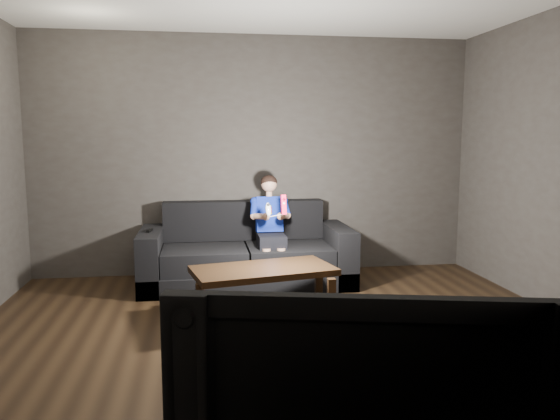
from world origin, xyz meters
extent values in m
plane|color=black|center=(0.00, 0.00, 0.00)|extent=(5.00, 5.00, 0.00)
cube|color=#3C3634|center=(0.00, 2.50, 1.35)|extent=(5.00, 0.04, 2.70)
cube|color=#3C3634|center=(0.00, -2.50, 1.35)|extent=(5.00, 0.04, 2.70)
cube|color=black|center=(-0.15, 1.95, 0.10)|extent=(2.22, 0.96, 0.19)
cube|color=black|center=(-0.59, 1.85, 0.31)|extent=(0.87, 0.68, 0.23)
cube|color=black|center=(0.29, 1.85, 0.31)|extent=(0.87, 0.68, 0.23)
cube|color=black|center=(-0.15, 2.32, 0.64)|extent=(1.77, 0.22, 0.43)
cube|color=black|center=(-1.15, 1.95, 0.30)|extent=(0.22, 0.96, 0.60)
cube|color=black|center=(0.85, 1.95, 0.30)|extent=(0.22, 0.96, 0.60)
cube|color=black|center=(0.10, 1.83, 0.49)|extent=(0.28, 0.36, 0.13)
cube|color=navy|center=(0.10, 2.02, 0.74)|extent=(0.28, 0.20, 0.39)
cube|color=#E1DE05|center=(0.10, 1.94, 0.80)|extent=(0.09, 0.09, 0.09)
cube|color=#B30001|center=(0.10, 1.93, 0.80)|extent=(0.06, 0.06, 0.06)
cylinder|color=tan|center=(0.10, 2.02, 0.96)|extent=(0.07, 0.07, 0.06)
sphere|color=tan|center=(0.10, 2.02, 1.07)|extent=(0.17, 0.17, 0.17)
ellipsoid|color=black|center=(0.10, 2.03, 1.09)|extent=(0.18, 0.18, 0.15)
cylinder|color=navy|center=(-0.07, 1.95, 0.81)|extent=(0.08, 0.21, 0.18)
cylinder|color=navy|center=(0.27, 1.95, 0.81)|extent=(0.08, 0.21, 0.18)
cylinder|color=tan|center=(-0.02, 1.80, 0.77)|extent=(0.13, 0.22, 0.10)
cylinder|color=tan|center=(0.23, 1.80, 0.77)|extent=(0.13, 0.22, 0.10)
sphere|color=tan|center=(0.03, 1.72, 0.76)|extent=(0.08, 0.08, 0.08)
sphere|color=tan|center=(0.18, 1.72, 0.76)|extent=(0.08, 0.08, 0.08)
cylinder|color=tan|center=(0.03, 1.64, 0.28)|extent=(0.08, 0.08, 0.32)
cylinder|color=tan|center=(0.18, 1.64, 0.28)|extent=(0.08, 0.08, 0.32)
cube|color=#E91842|center=(0.18, 1.51, 0.91)|extent=(0.06, 0.08, 0.20)
cube|color=maroon|center=(0.18, 1.49, 0.96)|extent=(0.03, 0.01, 0.03)
cylinder|color=silver|center=(0.18, 1.49, 0.89)|extent=(0.02, 0.01, 0.02)
ellipsoid|color=silver|center=(0.03, 1.52, 0.86)|extent=(0.07, 0.10, 0.15)
cylinder|color=black|center=(0.03, 1.48, 0.91)|extent=(0.03, 0.01, 0.03)
cube|color=black|center=(-1.15, 1.90, 0.62)|extent=(0.06, 0.14, 0.03)
cube|color=black|center=(-1.15, 1.94, 0.63)|extent=(0.02, 0.02, 0.00)
cube|color=black|center=(-0.10, 0.88, 0.41)|extent=(1.31, 0.84, 0.06)
cube|color=black|center=(-0.65, 0.63, 0.19)|extent=(0.07, 0.07, 0.39)
cube|color=black|center=(0.45, 0.63, 0.19)|extent=(0.07, 0.07, 0.39)
cube|color=black|center=(-0.65, 1.12, 0.19)|extent=(0.07, 0.07, 0.39)
cube|color=black|center=(0.45, 1.12, 0.19)|extent=(0.07, 0.07, 0.39)
imported|color=black|center=(-0.14, -2.27, 0.82)|extent=(1.16, 0.40, 0.67)
camera|label=1|loc=(-0.63, -3.73, 1.58)|focal=35.00mm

